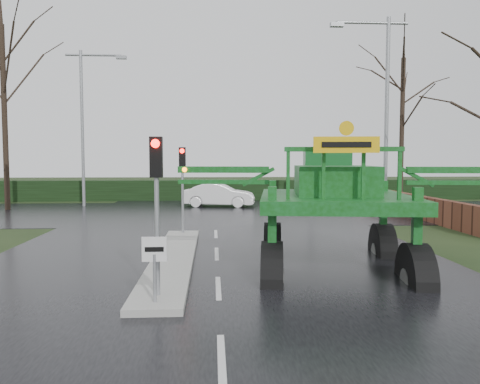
{
  "coord_description": "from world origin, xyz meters",
  "views": [
    {
      "loc": [
        -0.13,
        -10.87,
        3.05
      ],
      "look_at": [
        0.76,
        4.17,
        2.0
      ],
      "focal_mm": 35.0,
      "sensor_mm": 36.0,
      "label": 1
    }
  ],
  "objects": [
    {
      "name": "crop_sprayer",
      "position": [
        1.4,
        0.95,
        2.35
      ],
      "size": [
        8.84,
        6.02,
        4.97
      ],
      "rotation": [
        0.0,
        0.0,
        -0.13
      ],
      "color": "black",
      "rests_on": "ground"
    },
    {
      "name": "road_main",
      "position": [
        0.0,
        10.0,
        0.0
      ],
      "size": [
        14.0,
        80.0,
        0.02
      ],
      "primitive_type": "cube",
      "color": "black",
      "rests_on": "ground"
    },
    {
      "name": "road_cross",
      "position": [
        0.0,
        16.0,
        0.01
      ],
      "size": [
        80.0,
        12.0,
        0.02
      ],
      "primitive_type": "cube",
      "color": "black",
      "rests_on": "ground"
    },
    {
      "name": "brick_wall",
      "position": [
        10.5,
        16.0,
        0.6
      ],
      "size": [
        0.4,
        20.0,
        1.2
      ],
      "primitive_type": "cube",
      "color": "#592D1E",
      "rests_on": "ground"
    },
    {
      "name": "traffic_signal_near",
      "position": [
        -1.3,
        -1.01,
        2.59
      ],
      "size": [
        0.26,
        0.33,
        3.52
      ],
      "color": "gray",
      "rests_on": "ground"
    },
    {
      "name": "keep_left_sign",
      "position": [
        -1.3,
        -1.5,
        1.06
      ],
      "size": [
        0.5,
        0.07,
        1.35
      ],
      "color": "gray",
      "rests_on": "ground"
    },
    {
      "name": "hedge_row",
      "position": [
        0.0,
        24.0,
        0.75
      ],
      "size": [
        44.0,
        0.9,
        1.5
      ],
      "primitive_type": "cube",
      "color": "black",
      "rests_on": "ground"
    },
    {
      "name": "median_island",
      "position": [
        -1.3,
        3.0,
        0.09
      ],
      "size": [
        1.2,
        10.0,
        0.16
      ],
      "primitive_type": "cube",
      "color": "gray",
      "rests_on": "ground"
    },
    {
      "name": "tree_left_far",
      "position": [
        -12.5,
        18.0,
        7.15
      ],
      "size": [
        7.7,
        7.7,
        13.26
      ],
      "color": "black",
      "rests_on": "ground"
    },
    {
      "name": "traffic_signal_far",
      "position": [
        6.5,
        20.01,
        2.59
      ],
      "size": [
        0.26,
        0.33,
        3.52
      ],
      "rotation": [
        0.0,
        0.0,
        3.14
      ],
      "color": "gray",
      "rests_on": "ground"
    },
    {
      "name": "white_sedan",
      "position": [
        0.28,
        19.08,
        0.0
      ],
      "size": [
        4.74,
        2.27,
        1.5
      ],
      "primitive_type": "imported",
      "rotation": [
        0.0,
        0.0,
        1.41
      ],
      "color": "white",
      "rests_on": "ground"
    },
    {
      "name": "street_light_right",
      "position": [
        8.19,
        12.0,
        5.99
      ],
      "size": [
        3.85,
        0.3,
        10.0
      ],
      "color": "gray",
      "rests_on": "ground"
    },
    {
      "name": "street_light_left_far",
      "position": [
        -8.19,
        20.0,
        5.99
      ],
      "size": [
        3.85,
        0.3,
        10.0
      ],
      "color": "gray",
      "rests_on": "ground"
    },
    {
      "name": "tree_right_far",
      "position": [
        13.0,
        21.0,
        6.5
      ],
      "size": [
        7.0,
        7.0,
        12.05
      ],
      "color": "black",
      "rests_on": "ground"
    },
    {
      "name": "ground",
      "position": [
        0.0,
        0.0,
        0.0
      ],
      "size": [
        140.0,
        140.0,
        0.0
      ],
      "primitive_type": "plane",
      "color": "black",
      "rests_on": "ground"
    },
    {
      "name": "traffic_signal_mid",
      "position": [
        -1.3,
        7.49,
        2.59
      ],
      "size": [
        0.26,
        0.33,
        3.52
      ],
      "color": "gray",
      "rests_on": "ground"
    }
  ]
}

